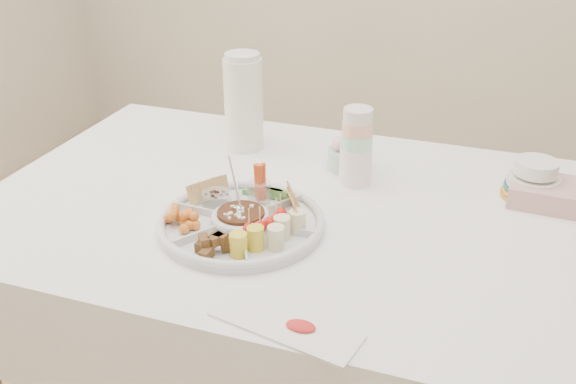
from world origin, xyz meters
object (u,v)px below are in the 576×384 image
(dining_table, at_px, (286,323))
(party_tray, at_px, (241,220))
(plate_stack, at_px, (534,180))
(thermos, at_px, (244,101))

(dining_table, xyz_separation_m, party_tray, (-0.06, -0.15, 0.40))
(dining_table, relative_size, plate_stack, 10.05)
(thermos, height_order, plate_stack, thermos)
(party_tray, height_order, thermos, thermos)
(dining_table, distance_m, thermos, 0.64)
(thermos, xyz_separation_m, plate_stack, (0.81, -0.05, -0.10))
(plate_stack, bearing_deg, thermos, 176.15)
(dining_table, relative_size, party_tray, 4.00)
(thermos, relative_size, plate_stack, 1.92)
(party_tray, xyz_separation_m, plate_stack, (0.63, 0.39, 0.03))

